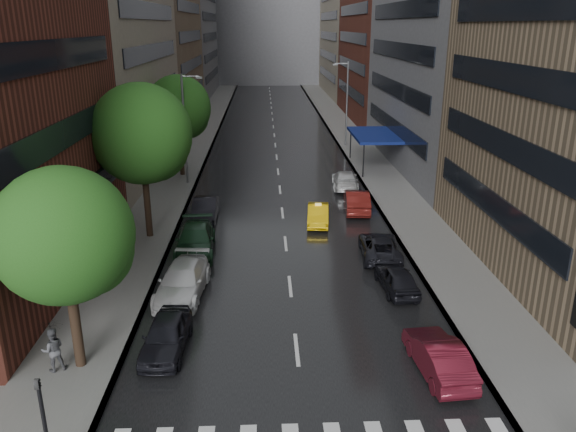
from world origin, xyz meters
name	(u,v)px	position (x,y,z in m)	size (l,w,h in m)	color
ground	(303,412)	(0.00, 0.00, 0.00)	(220.00, 220.00, 0.00)	gray
road	(275,138)	(0.00, 50.00, 0.01)	(14.00, 140.00, 0.01)	black
sidewalk_left	(199,138)	(-9.00, 50.00, 0.07)	(4.00, 140.00, 0.15)	gray
sidewalk_right	(350,137)	(9.00, 50.00, 0.07)	(4.00, 140.00, 0.15)	gray
buildings_right	(394,6)	(15.00, 56.70, 15.03)	(8.05, 109.10, 36.00)	#937A5B
building_far	(268,10)	(0.00, 118.00, 16.00)	(40.00, 14.00, 32.00)	slate
tree_near	(63,236)	(-8.60, 3.07, 5.59)	(5.13, 5.13, 8.17)	#382619
tree_mid	(141,134)	(-8.60, 17.40, 6.66)	(6.10, 6.10, 9.73)	#382619
tree_far	(178,108)	(-8.60, 32.81, 6.09)	(5.58, 5.58, 8.90)	#382619
taxi	(318,215)	(2.34, 19.58, 0.65)	(1.38, 3.97, 1.31)	yellow
parked_cars_left	(190,257)	(-5.40, 12.37, 0.77)	(2.63, 21.06, 1.59)	black
parked_cars_right	(371,228)	(5.40, 16.56, 0.72)	(2.53, 30.95, 1.59)	maroon
ped_black_umbrella	(52,342)	(-9.46, 2.74, 1.38)	(1.07, 0.98, 2.09)	#55555A
traffic_light	(44,421)	(-7.60, -2.88, 2.23)	(0.18, 0.15, 3.45)	black
street_lamp_left	(185,127)	(-7.72, 30.00, 4.89)	(1.74, 0.22, 9.00)	gray
street_lamp_right	(346,102)	(7.72, 45.00, 4.89)	(1.74, 0.22, 9.00)	gray
awning	(374,135)	(8.98, 35.00, 3.13)	(4.00, 8.00, 3.12)	navy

